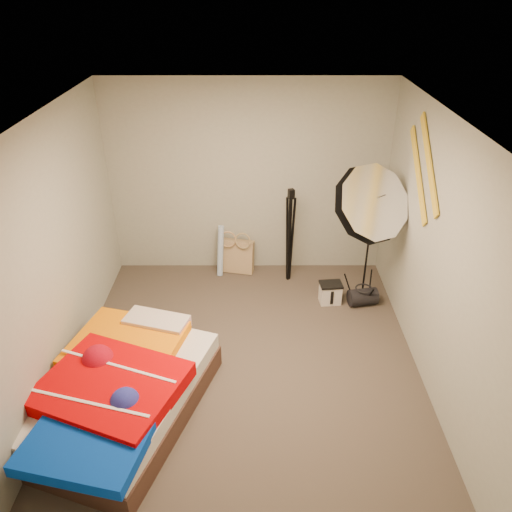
{
  "coord_description": "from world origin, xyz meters",
  "views": [
    {
      "loc": [
        0.1,
        -3.9,
        3.52
      ],
      "look_at": [
        0.1,
        0.6,
        0.95
      ],
      "focal_mm": 35.0,
      "sensor_mm": 36.0,
      "label": 1
    }
  ],
  "objects_px": {
    "tote_bag": "(237,256)",
    "wrapping_roll": "(220,251)",
    "duffel_bag": "(363,297)",
    "photo_umbrella": "(369,205)",
    "bed": "(118,391)",
    "camera_case": "(330,294)",
    "camera_tripod": "(290,230)"
  },
  "relations": [
    {
      "from": "tote_bag",
      "to": "wrapping_roll",
      "type": "bearing_deg",
      "value": -149.58
    },
    {
      "from": "tote_bag",
      "to": "duffel_bag",
      "type": "bearing_deg",
      "value": -14.87
    },
    {
      "from": "tote_bag",
      "to": "photo_umbrella",
      "type": "xyz_separation_m",
      "value": [
        1.47,
        -0.83,
        1.11
      ]
    },
    {
      "from": "wrapping_roll",
      "to": "bed",
      "type": "relative_size",
      "value": 0.31
    },
    {
      "from": "camera_case",
      "to": "duffel_bag",
      "type": "distance_m",
      "value": 0.39
    },
    {
      "from": "wrapping_roll",
      "to": "duffel_bag",
      "type": "xyz_separation_m",
      "value": [
        1.76,
        -0.72,
        -0.24
      ]
    },
    {
      "from": "camera_case",
      "to": "bed",
      "type": "xyz_separation_m",
      "value": [
        -2.13,
        -1.76,
        0.14
      ]
    },
    {
      "from": "tote_bag",
      "to": "wrapping_roll",
      "type": "relative_size",
      "value": 0.65
    },
    {
      "from": "camera_case",
      "to": "wrapping_roll",
      "type": "bearing_deg",
      "value": 148.14
    },
    {
      "from": "bed",
      "to": "camera_case",
      "type": "bearing_deg",
      "value": 39.54
    },
    {
      "from": "bed",
      "to": "photo_umbrella",
      "type": "height_order",
      "value": "photo_umbrella"
    },
    {
      "from": "tote_bag",
      "to": "camera_case",
      "type": "xyz_separation_m",
      "value": [
        1.15,
        -0.74,
        -0.1
      ]
    },
    {
      "from": "wrapping_roll",
      "to": "tote_bag",
      "type": "bearing_deg",
      "value": 18.29
    },
    {
      "from": "camera_tripod",
      "to": "camera_case",
      "type": "bearing_deg",
      "value": -48.07
    },
    {
      "from": "photo_umbrella",
      "to": "tote_bag",
      "type": "bearing_deg",
      "value": 150.43
    },
    {
      "from": "duffel_bag",
      "to": "camera_tripod",
      "type": "xyz_separation_m",
      "value": [
        -0.87,
        0.57,
        0.62
      ]
    },
    {
      "from": "camera_case",
      "to": "bed",
      "type": "height_order",
      "value": "bed"
    },
    {
      "from": "wrapping_roll",
      "to": "camera_tripod",
      "type": "bearing_deg",
      "value": -9.03
    },
    {
      "from": "camera_case",
      "to": "camera_tripod",
      "type": "bearing_deg",
      "value": 126.3
    },
    {
      "from": "wrapping_roll",
      "to": "duffel_bag",
      "type": "height_order",
      "value": "wrapping_roll"
    },
    {
      "from": "tote_bag",
      "to": "camera_case",
      "type": "distance_m",
      "value": 1.38
    },
    {
      "from": "duffel_bag",
      "to": "photo_umbrella",
      "type": "xyz_separation_m",
      "value": [
        -0.08,
        -0.05,
        1.23
      ]
    },
    {
      "from": "photo_umbrella",
      "to": "bed",
      "type": "bearing_deg",
      "value": -145.63
    },
    {
      "from": "photo_umbrella",
      "to": "duffel_bag",
      "type": "bearing_deg",
      "value": 30.99
    },
    {
      "from": "tote_bag",
      "to": "bed",
      "type": "distance_m",
      "value": 2.69
    },
    {
      "from": "wrapping_roll",
      "to": "duffel_bag",
      "type": "bearing_deg",
      "value": -22.19
    },
    {
      "from": "tote_bag",
      "to": "bed",
      "type": "height_order",
      "value": "bed"
    },
    {
      "from": "photo_umbrella",
      "to": "wrapping_roll",
      "type": "bearing_deg",
      "value": 155.59
    },
    {
      "from": "wrapping_roll",
      "to": "camera_tripod",
      "type": "xyz_separation_m",
      "value": [
        0.89,
        -0.14,
        0.38
      ]
    },
    {
      "from": "duffel_bag",
      "to": "camera_case",
      "type": "bearing_deg",
      "value": 163.02
    },
    {
      "from": "bed",
      "to": "photo_umbrella",
      "type": "distance_m",
      "value": 3.15
    },
    {
      "from": "wrapping_roll",
      "to": "photo_umbrella",
      "type": "relative_size",
      "value": 0.37
    }
  ]
}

